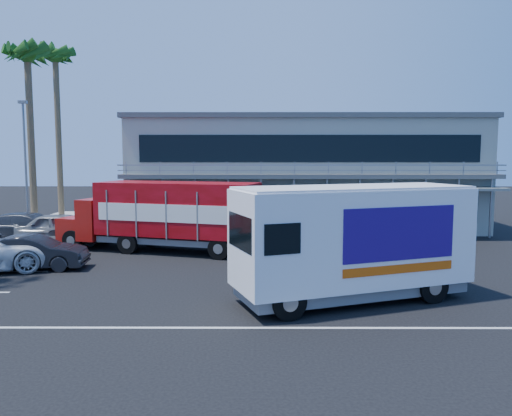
{
  "coord_description": "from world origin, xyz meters",
  "views": [
    {
      "loc": [
        -0.05,
        -19.43,
        4.75
      ],
      "look_at": [
        -0.13,
        4.17,
        2.3
      ],
      "focal_mm": 35.0,
      "sensor_mm": 36.0,
      "label": 1
    }
  ],
  "objects": [
    {
      "name": "palm_e",
      "position": [
        -14.7,
        13.0,
        10.57
      ],
      "size": [
        2.8,
        2.8,
        12.25
      ],
      "color": "brown",
      "rests_on": "ground"
    },
    {
      "name": "ground",
      "position": [
        0.0,
        0.0,
        0.0
      ],
      "size": [
        120.0,
        120.0,
        0.0
      ],
      "primitive_type": "plane",
      "color": "black",
      "rests_on": "ground"
    },
    {
      "name": "red_truck",
      "position": [
        -4.68,
        5.2,
        1.91
      ],
      "size": [
        10.57,
        5.19,
        3.47
      ],
      "rotation": [
        0.0,
        0.0,
        -0.29
      ],
      "color": "#9F120C",
      "rests_on": "ground"
    },
    {
      "name": "palm_f",
      "position": [
        -15.1,
        18.5,
        11.47
      ],
      "size": [
        2.8,
        2.8,
        13.25
      ],
      "color": "brown",
      "rests_on": "ground"
    },
    {
      "name": "parked_car_e",
      "position": [
        -10.55,
        7.37,
        0.85
      ],
      "size": [
        5.1,
        2.23,
        1.71
      ],
      "primitive_type": "imported",
      "rotation": [
        0.0,
        0.0,
        1.61
      ],
      "color": "slate",
      "rests_on": "ground"
    },
    {
      "name": "light_pole_far",
      "position": [
        -14.2,
        11.0,
        4.5
      ],
      "size": [
        0.5,
        0.25,
        8.09
      ],
      "color": "gray",
      "rests_on": "ground"
    },
    {
      "name": "parked_car_d",
      "position": [
        -12.5,
        7.6,
        0.83
      ],
      "size": [
        5.76,
        2.41,
        1.66
      ],
      "primitive_type": "imported",
      "rotation": [
        0.0,
        0.0,
        1.56
      ],
      "color": "#2A2E38",
      "rests_on": "ground"
    },
    {
      "name": "parked_car_b",
      "position": [
        -9.5,
        1.2,
        0.72
      ],
      "size": [
        4.48,
        1.9,
        1.44
      ],
      "primitive_type": "imported",
      "rotation": [
        0.0,
        0.0,
        1.66
      ],
      "color": "black",
      "rests_on": "ground"
    },
    {
      "name": "building",
      "position": [
        3.0,
        14.94,
        3.66
      ],
      "size": [
        22.4,
        12.0,
        7.3
      ],
      "color": "#9CA295",
      "rests_on": "ground"
    },
    {
      "name": "white_van",
      "position": [
        3.05,
        -3.29,
        2.01
      ],
      "size": [
        8.19,
        5.15,
        3.78
      ],
      "rotation": [
        0.0,
        0.0,
        0.35
      ],
      "color": "white",
      "rests_on": "ground"
    }
  ]
}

